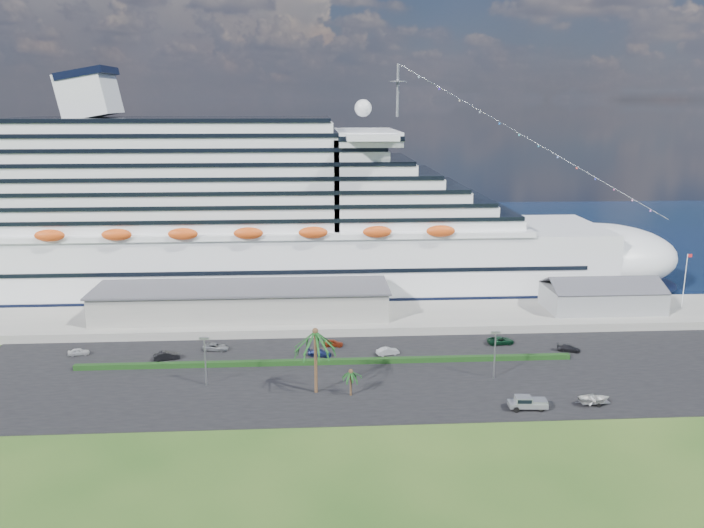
{
  "coord_description": "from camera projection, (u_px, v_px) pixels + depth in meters",
  "views": [
    {
      "loc": [
        -10.42,
        -98.41,
        45.83
      ],
      "look_at": [
        -2.64,
        30.0,
        15.0
      ],
      "focal_mm": 35.0,
      "sensor_mm": 36.0,
      "label": 1
    }
  ],
  "objects": [
    {
      "name": "terminal_building",
      "position": [
        242.0,
        301.0,
        143.01
      ],
      "size": [
        61.0,
        15.0,
        6.3
      ],
      "color": "gray",
      "rests_on": "wharf"
    },
    {
      "name": "parked_car_3",
      "position": [
        320.0,
        353.0,
        125.52
      ],
      "size": [
        4.7,
        2.85,
        1.27
      ],
      "primitive_type": "imported",
      "rotation": [
        0.0,
        0.0,
        1.31
      ],
      "color": "#16214F",
      "rests_on": "asphalt_lot"
    },
    {
      "name": "hedge",
      "position": [
        327.0,
        362.0,
        121.75
      ],
      "size": [
        88.0,
        1.1,
        0.9
      ],
      "primitive_type": "cube",
      "color": "black",
      "rests_on": "asphalt_lot"
    },
    {
      "name": "ground",
      "position": [
        380.0,
        402.0,
        106.82
      ],
      "size": [
        420.0,
        420.0,
        0.0
      ],
      "primitive_type": "plane",
      "color": "#214617",
      "rests_on": "ground"
    },
    {
      "name": "parked_car_5",
      "position": [
        388.0,
        351.0,
        126.09
      ],
      "size": [
        4.42,
        2.52,
        1.38
      ],
      "primitive_type": "imported",
      "rotation": [
        0.0,
        0.0,
        1.84
      ],
      "color": "#ADAFB4",
      "rests_on": "asphalt_lot"
    },
    {
      "name": "water",
      "position": [
        342.0,
        238.0,
        233.01
      ],
      "size": [
        420.0,
        160.0,
        0.02
      ],
      "primitive_type": "cube",
      "color": "black",
      "rests_on": "ground"
    },
    {
      "name": "palm_tall",
      "position": [
        315.0,
        339.0,
        107.97
      ],
      "size": [
        8.82,
        8.82,
        11.13
      ],
      "color": "#47301E",
      "rests_on": "ground"
    },
    {
      "name": "parked_car_6",
      "position": [
        501.0,
        340.0,
        131.7
      ],
      "size": [
        5.27,
        2.74,
        1.42
      ],
      "primitive_type": "imported",
      "rotation": [
        0.0,
        0.0,
        1.65
      ],
      "color": "black",
      "rests_on": "asphalt_lot"
    },
    {
      "name": "cruise_ship",
      "position": [
        265.0,
        225.0,
        163.79
      ],
      "size": [
        191.0,
        38.0,
        54.0
      ],
      "color": "silver",
      "rests_on": "ground"
    },
    {
      "name": "boat_trailer",
      "position": [
        595.0,
        399.0,
        105.26
      ],
      "size": [
        5.66,
        3.89,
        1.6
      ],
      "color": "gray",
      "rests_on": "asphalt_lot"
    },
    {
      "name": "asphalt_lot",
      "position": [
        374.0,
        374.0,
        117.49
      ],
      "size": [
        140.0,
        38.0,
        0.12
      ],
      "primitive_type": "cube",
      "color": "black",
      "rests_on": "ground"
    },
    {
      "name": "lamp_post_left",
      "position": [
        205.0,
        355.0,
        111.7
      ],
      "size": [
        1.6,
        0.35,
        8.27
      ],
      "color": "gray",
      "rests_on": "asphalt_lot"
    },
    {
      "name": "wharf",
      "position": [
        362.0,
        317.0,
        145.44
      ],
      "size": [
        240.0,
        20.0,
        1.8
      ],
      "primitive_type": "cube",
      "color": "gray",
      "rests_on": "ground"
    },
    {
      "name": "flagpole",
      "position": [
        685.0,
        279.0,
        147.84
      ],
      "size": [
        1.08,
        0.16,
        12.0
      ],
      "color": "silver",
      "rests_on": "wharf"
    },
    {
      "name": "port_shed",
      "position": [
        602.0,
        297.0,
        147.68
      ],
      "size": [
        24.0,
        12.31,
        7.37
      ],
      "color": "gray",
      "rests_on": "wharf"
    },
    {
      "name": "palm_short",
      "position": [
        351.0,
        374.0,
        108.13
      ],
      "size": [
        3.53,
        3.53,
        4.56
      ],
      "color": "#47301E",
      "rests_on": "ground"
    },
    {
      "name": "parked_car_7",
      "position": [
        569.0,
        348.0,
        127.87
      ],
      "size": [
        4.6,
        3.14,
        1.24
      ],
      "primitive_type": "imported",
      "rotation": [
        0.0,
        0.0,
        1.21
      ],
      "color": "black",
      "rests_on": "asphalt_lot"
    },
    {
      "name": "parked_car_2",
      "position": [
        216.0,
        347.0,
        128.41
      ],
      "size": [
        5.06,
        2.96,
        1.32
      ],
      "primitive_type": "imported",
      "rotation": [
        0.0,
        0.0,
        1.4
      ],
      "color": "gray",
      "rests_on": "asphalt_lot"
    },
    {
      "name": "parked_car_4",
      "position": [
        333.0,
        343.0,
        130.42
      ],
      "size": [
        4.14,
        2.2,
        1.34
      ],
      "primitive_type": "imported",
      "rotation": [
        0.0,
        0.0,
        1.41
      ],
      "color": "maroon",
      "rests_on": "asphalt_lot"
    },
    {
      "name": "parked_car_1",
      "position": [
        166.0,
        356.0,
        123.74
      ],
      "size": [
        4.89,
        2.76,
        1.53
      ],
      "primitive_type": "imported",
      "rotation": [
        0.0,
        0.0,
        1.83
      ],
      "color": "black",
      "rests_on": "asphalt_lot"
    },
    {
      "name": "lamp_post_right",
      "position": [
        495.0,
        349.0,
        114.52
      ],
      "size": [
        1.6,
        0.35,
        8.27
      ],
      "color": "gray",
      "rests_on": "asphalt_lot"
    },
    {
      "name": "parked_car_0",
      "position": [
        79.0,
        352.0,
        125.95
      ],
      "size": [
        3.95,
        2.19,
        1.27
      ],
      "primitive_type": "imported",
      "rotation": [
        0.0,
        0.0,
        1.76
      ],
      "color": "silver",
      "rests_on": "asphalt_lot"
    },
    {
      "name": "pickup_truck",
      "position": [
        527.0,
        402.0,
        103.8
      ],
      "size": [
        5.98,
        2.55,
        2.06
      ],
      "color": "black",
      "rests_on": "asphalt_lot"
    }
  ]
}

